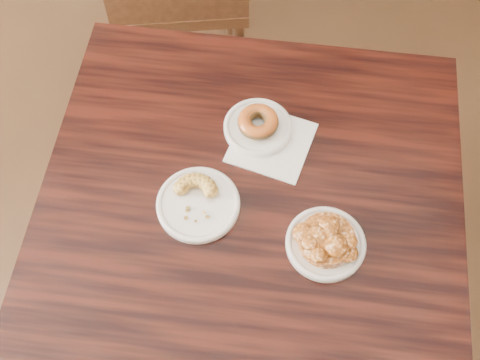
{
  "coord_description": "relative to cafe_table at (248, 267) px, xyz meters",
  "views": [
    {
      "loc": [
        0.2,
        -0.37,
        1.81
      ],
      "look_at": [
        0.24,
        0.19,
        0.8
      ],
      "focal_mm": 45.0,
      "sensor_mm": 36.0,
      "label": 1
    }
  ],
  "objects": [
    {
      "name": "napkin",
      "position": [
        0.06,
        0.13,
        0.38
      ],
      "size": [
        0.21,
        0.21,
        0.0
      ],
      "primitive_type": "cube",
      "rotation": [
        0.0,
        0.0,
        -0.44
      ],
      "color": "white",
      "rests_on": "cafe_table"
    },
    {
      "name": "glazed_donut",
      "position": [
        0.03,
        0.16,
        0.41
      ],
      "size": [
        0.09,
        0.09,
        0.03
      ],
      "primitive_type": "torus",
      "color": "#993C16",
      "rests_on": "plate_donut"
    },
    {
      "name": "plate_cruller",
      "position": [
        -0.1,
        -0.0,
        0.38
      ],
      "size": [
        0.16,
        0.16,
        0.01
      ],
      "primitive_type": "cylinder",
      "color": "white",
      "rests_on": "cafe_table"
    },
    {
      "name": "apple_fritter",
      "position": [
        0.14,
        -0.11,
        0.4
      ],
      "size": [
        0.15,
        0.15,
        0.03
      ],
      "primitive_type": null,
      "color": "#4A2108",
      "rests_on": "plate_fritter"
    },
    {
      "name": "cafe_table",
      "position": [
        0.0,
        0.0,
        0.0
      ],
      "size": [
        0.99,
        0.99,
        0.75
      ],
      "primitive_type": "cube",
      "rotation": [
        0.0,
        0.0,
        -0.2
      ],
      "color": "black",
      "rests_on": "floor"
    },
    {
      "name": "plate_fritter",
      "position": [
        0.14,
        -0.11,
        0.38
      ],
      "size": [
        0.15,
        0.15,
        0.01
      ],
      "primitive_type": "cylinder",
      "color": "silver",
      "rests_on": "cafe_table"
    },
    {
      "name": "cruller_fragment",
      "position": [
        -0.1,
        -0.0,
        0.4
      ],
      "size": [
        0.1,
        0.1,
        0.03
      ],
      "primitive_type": null,
      "color": "#5C3C12",
      "rests_on": "plate_cruller"
    },
    {
      "name": "plate_donut",
      "position": [
        0.03,
        0.16,
        0.38
      ],
      "size": [
        0.14,
        0.14,
        0.01
      ],
      "primitive_type": "cylinder",
      "color": "white",
      "rests_on": "napkin"
    }
  ]
}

